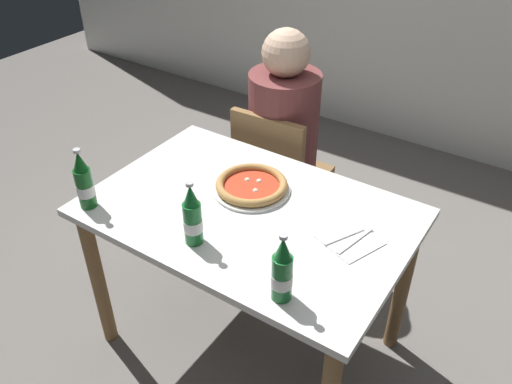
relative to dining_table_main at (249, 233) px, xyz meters
name	(u,v)px	position (x,y,z in m)	size (l,w,h in m)	color
ground_plane	(250,339)	(0.00, 0.00, -0.64)	(8.00, 8.00, 0.00)	slate
dining_table_main	(249,233)	(0.00, 0.00, 0.00)	(1.20, 0.80, 0.75)	silver
chair_behind_table	(277,174)	(-0.24, 0.61, -0.15)	(0.42, 0.42, 0.85)	olive
diner_seated	(283,153)	(-0.25, 0.66, -0.05)	(0.34, 0.34, 1.21)	#2D3342
pizza_margherita_near	(252,186)	(-0.06, 0.11, 0.14)	(0.31, 0.31, 0.04)	white
beer_bottle_left	(282,272)	(0.33, -0.31, 0.22)	(0.07, 0.07, 0.25)	#196B2D
beer_bottle_center	(192,218)	(-0.05, -0.25, 0.22)	(0.07, 0.07, 0.25)	#196B2D
beer_bottle_right	(84,183)	(-0.52, -0.31, 0.22)	(0.07, 0.07, 0.25)	#14591E
napkin_with_cutlery	(350,239)	(0.39, 0.05, 0.12)	(0.23, 0.23, 0.01)	white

